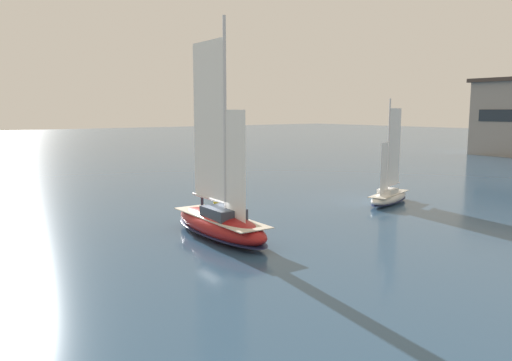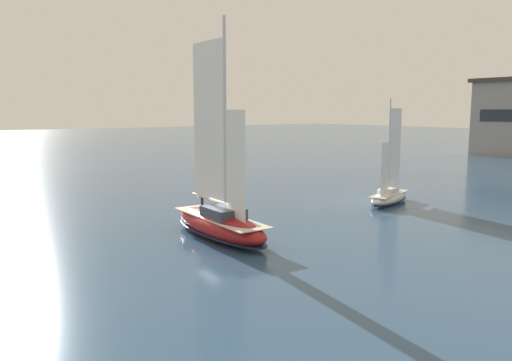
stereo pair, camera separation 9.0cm
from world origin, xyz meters
name	(u,v)px [view 1 (the left image)]	position (x,y,z in m)	size (l,w,h in m)	color
ground_plane	(220,237)	(0.00, 0.00, 0.00)	(400.00, 400.00, 0.00)	#2D4C6B
sailboat_main	(220,221)	(0.02, 0.00, 1.11)	(10.38, 3.33, 14.11)	maroon
sailboat_moored_mid_channel	(389,195)	(-1.01, 18.68, 0.79)	(3.83, 7.06, 9.36)	white
channel_buoy	(219,198)	(-9.65, 6.05, 0.66)	(0.91, 0.91, 1.68)	yellow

